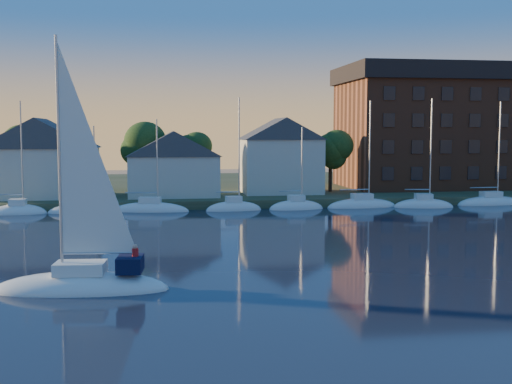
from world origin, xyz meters
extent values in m
plane|color=black|center=(0.00, 0.00, 0.00)|extent=(260.00, 260.00, 0.00)
cube|color=#303D23|center=(0.00, 75.00, 0.00)|extent=(160.00, 50.00, 2.00)
cube|color=brown|center=(0.00, 52.00, 0.00)|extent=(120.00, 3.00, 1.00)
cube|color=beige|center=(-22.00, 58.00, 4.00)|extent=(13.00, 9.00, 6.00)
cube|color=beige|center=(-6.00, 57.00, 3.50)|extent=(11.00, 8.00, 5.00)
cube|color=beige|center=(8.00, 59.00, 4.50)|extent=(10.00, 8.00, 7.00)
cube|color=brown|center=(34.00, 65.00, 8.50)|extent=(30.00, 16.00, 15.00)
cube|color=black|center=(34.00, 65.00, 17.20)|extent=(31.00, 17.00, 2.40)
cylinder|color=#372919|center=(-26.00, 63.00, 2.75)|extent=(0.50, 0.50, 3.50)
sphere|color=#1C3714|center=(-26.00, 63.00, 7.20)|extent=(5.40, 5.40, 5.40)
cylinder|color=#372919|center=(-18.00, 63.00, 2.75)|extent=(0.50, 0.50, 3.50)
sphere|color=#1C3714|center=(-18.00, 63.00, 7.20)|extent=(5.40, 5.40, 5.40)
cylinder|color=#372919|center=(-10.00, 63.00, 2.75)|extent=(0.50, 0.50, 3.50)
sphere|color=#1C3714|center=(-10.00, 63.00, 7.20)|extent=(5.40, 5.40, 5.40)
cylinder|color=#372919|center=(-2.00, 63.00, 2.75)|extent=(0.50, 0.50, 3.50)
sphere|color=#1C3714|center=(-2.00, 63.00, 7.20)|extent=(5.40, 5.40, 5.40)
cylinder|color=#372919|center=(6.00, 63.00, 2.75)|extent=(0.50, 0.50, 3.50)
sphere|color=#1C3714|center=(6.00, 63.00, 7.20)|extent=(5.40, 5.40, 5.40)
cylinder|color=#372919|center=(14.00, 63.00, 2.75)|extent=(0.50, 0.50, 3.50)
sphere|color=#1C3714|center=(14.00, 63.00, 7.20)|extent=(5.40, 5.40, 5.40)
cylinder|color=#372919|center=(22.00, 63.00, 2.75)|extent=(0.50, 0.50, 3.50)
sphere|color=#1C3714|center=(22.00, 63.00, 7.20)|extent=(5.40, 5.40, 5.40)
cylinder|color=#372919|center=(30.00, 63.00, 2.75)|extent=(0.50, 0.50, 3.50)
sphere|color=#1C3714|center=(30.00, 63.00, 7.20)|extent=(5.40, 5.40, 5.40)
cylinder|color=#372919|center=(38.00, 63.00, 2.75)|extent=(0.50, 0.50, 3.50)
sphere|color=#1C3714|center=(38.00, 63.00, 7.20)|extent=(5.40, 5.40, 5.40)
ellipsoid|color=white|center=(-24.00, 49.00, 0.00)|extent=(7.50, 2.40, 2.20)
cube|color=white|center=(-24.00, 49.00, 1.30)|extent=(2.10, 1.32, 0.70)
cylinder|color=#A5A8AD|center=(-23.25, 49.00, 5.95)|extent=(0.16, 0.16, 10.00)
cylinder|color=#A5A8AD|center=(-24.82, 49.00, 2.15)|extent=(3.15, 0.12, 0.12)
ellipsoid|color=white|center=(-16.00, 49.00, 0.00)|extent=(7.50, 2.40, 2.20)
cube|color=white|center=(-16.00, 49.00, 1.30)|extent=(2.10, 1.32, 0.70)
cylinder|color=#A5A8AD|center=(-15.25, 49.00, 5.95)|extent=(0.16, 0.16, 10.00)
cylinder|color=#A5A8AD|center=(-16.82, 49.00, 2.15)|extent=(3.15, 0.12, 0.12)
ellipsoid|color=white|center=(-8.00, 49.00, 0.00)|extent=(7.50, 2.40, 2.20)
cube|color=white|center=(-8.00, 49.00, 1.30)|extent=(2.10, 1.32, 0.70)
cylinder|color=#A5A8AD|center=(-7.25, 49.00, 5.95)|extent=(0.16, 0.16, 10.00)
cylinder|color=#A5A8AD|center=(-8.82, 49.00, 2.15)|extent=(3.15, 0.12, 0.12)
ellipsoid|color=white|center=(0.00, 49.00, 0.00)|extent=(7.50, 2.40, 2.20)
cube|color=white|center=(0.00, 49.00, 1.30)|extent=(2.10, 1.32, 0.70)
cylinder|color=#A5A8AD|center=(0.75, 49.00, 5.95)|extent=(0.16, 0.16, 10.00)
cylinder|color=#A5A8AD|center=(-0.82, 49.00, 2.15)|extent=(3.15, 0.12, 0.12)
ellipsoid|color=white|center=(8.00, 49.00, 0.00)|extent=(7.50, 2.40, 2.20)
cube|color=white|center=(8.00, 49.00, 1.30)|extent=(2.10, 1.32, 0.70)
cylinder|color=#A5A8AD|center=(8.75, 49.00, 5.95)|extent=(0.16, 0.16, 10.00)
cylinder|color=#A5A8AD|center=(7.17, 49.00, 2.15)|extent=(3.15, 0.12, 0.12)
ellipsoid|color=white|center=(16.00, 49.00, 0.00)|extent=(7.50, 2.40, 2.20)
cube|color=white|center=(16.00, 49.00, 1.30)|extent=(2.10, 1.32, 0.70)
cylinder|color=#A5A8AD|center=(16.75, 49.00, 5.95)|extent=(0.16, 0.16, 10.00)
cylinder|color=#A5A8AD|center=(15.18, 49.00, 2.15)|extent=(3.15, 0.12, 0.12)
ellipsoid|color=white|center=(24.00, 49.00, 0.00)|extent=(7.50, 2.40, 2.20)
cube|color=white|center=(24.00, 49.00, 1.30)|extent=(2.10, 1.32, 0.70)
cylinder|color=#A5A8AD|center=(24.75, 49.00, 5.95)|extent=(0.16, 0.16, 10.00)
cylinder|color=#A5A8AD|center=(23.18, 49.00, 2.15)|extent=(3.15, 0.12, 0.12)
ellipsoid|color=white|center=(32.00, 49.00, 0.00)|extent=(7.50, 2.40, 2.20)
cube|color=white|center=(32.00, 49.00, 1.30)|extent=(2.10, 1.32, 0.70)
cylinder|color=#A5A8AD|center=(32.75, 49.00, 5.95)|extent=(0.16, 0.16, 10.00)
cylinder|color=#A5A8AD|center=(31.18, 49.00, 2.15)|extent=(3.15, 0.12, 0.12)
ellipsoid|color=white|center=(-12.34, 13.21, 0.00)|extent=(10.26, 4.13, 2.20)
cube|color=white|center=(-12.34, 13.21, 1.30)|extent=(2.95, 2.02, 0.70)
cylinder|color=#A5A8AD|center=(-13.34, 13.30, 7.62)|extent=(0.16, 0.16, 13.34)
cylinder|color=#A5A8AD|center=(-11.25, 13.11, 2.15)|extent=(4.19, 0.51, 0.12)
cube|color=black|center=(-9.55, 12.95, 1.50)|extent=(1.57, 2.05, 0.90)
camera|label=1|loc=(-7.90, -23.62, 9.00)|focal=45.00mm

